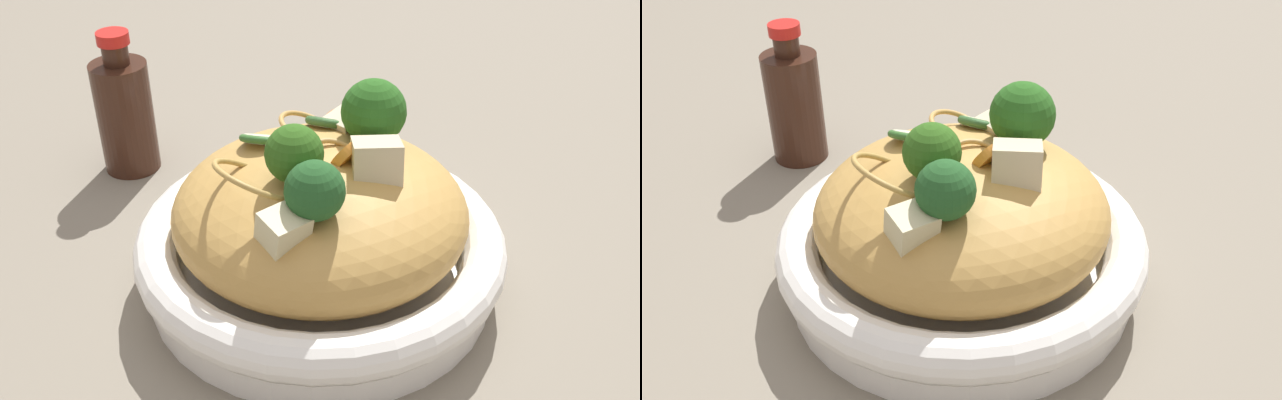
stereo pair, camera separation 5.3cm
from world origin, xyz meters
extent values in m
plane|color=gray|center=(0.00, 0.00, 0.00)|extent=(3.00, 3.00, 0.00)
cylinder|color=white|center=(0.00, 0.00, 0.01)|extent=(0.26, 0.26, 0.02)
torus|color=white|center=(0.00, 0.00, 0.04)|extent=(0.28, 0.28, 0.03)
ellipsoid|color=#BE9047|center=(0.00, 0.00, 0.07)|extent=(0.22, 0.22, 0.09)
torus|color=tan|center=(0.00, -0.05, 0.11)|extent=(0.05, 0.05, 0.02)
torus|color=#BD9643|center=(0.02, -0.03, 0.10)|extent=(0.09, 0.09, 0.02)
torus|color=tan|center=(-0.01, 0.00, 0.10)|extent=(0.06, 0.06, 0.03)
torus|color=#B99147|center=(0.05, 0.02, 0.11)|extent=(0.08, 0.09, 0.04)
cone|color=#97B46F|center=(0.02, 0.02, 0.11)|extent=(0.03, 0.03, 0.02)
sphere|color=#2D5B19|center=(0.02, 0.02, 0.13)|extent=(0.05, 0.05, 0.04)
cone|color=#98B36A|center=(0.01, 0.06, 0.10)|extent=(0.02, 0.02, 0.01)
sphere|color=#215123|center=(0.01, 0.06, 0.12)|extent=(0.04, 0.04, 0.04)
cone|color=#92B06D|center=(-0.05, -0.03, 0.10)|extent=(0.03, 0.03, 0.01)
sphere|color=#265C1C|center=(-0.05, -0.03, 0.13)|extent=(0.07, 0.07, 0.05)
cylinder|color=orange|center=(0.01, -0.02, 0.11)|extent=(0.03, 0.03, 0.02)
cylinder|color=orange|center=(-0.03, -0.09, 0.09)|extent=(0.03, 0.03, 0.02)
cylinder|color=orange|center=(-0.02, 0.00, 0.11)|extent=(0.04, 0.04, 0.03)
cylinder|color=beige|center=(-0.02, -0.07, 0.10)|extent=(0.04, 0.04, 0.02)
torus|color=#2F5A2B|center=(-0.02, -0.07, 0.10)|extent=(0.05, 0.05, 0.02)
cylinder|color=beige|center=(0.03, -0.04, 0.11)|extent=(0.04, 0.04, 0.02)
torus|color=#316327|center=(0.03, -0.04, 0.11)|extent=(0.05, 0.05, 0.02)
cube|color=beige|center=(0.03, 0.07, 0.10)|extent=(0.04, 0.04, 0.03)
cube|color=beige|center=(-0.03, -0.06, 0.10)|extent=(0.04, 0.04, 0.02)
cube|color=beige|center=(-0.04, 0.01, 0.11)|extent=(0.04, 0.04, 0.03)
cylinder|color=#381E14|center=(0.15, -0.20, 0.05)|extent=(0.05, 0.05, 0.11)
cylinder|color=#381E14|center=(0.15, -0.20, 0.12)|extent=(0.02, 0.02, 0.02)
cylinder|color=red|center=(0.15, -0.20, 0.13)|extent=(0.03, 0.03, 0.01)
camera|label=1|loc=(0.07, 0.43, 0.37)|focal=40.61mm
camera|label=2|loc=(0.02, 0.44, 0.37)|focal=40.61mm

